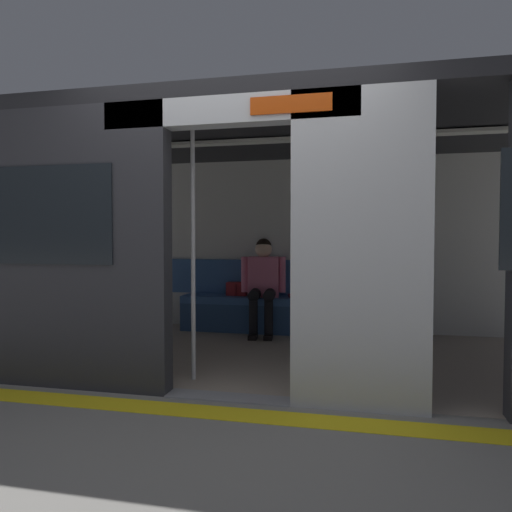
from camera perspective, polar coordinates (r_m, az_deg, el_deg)
The scene contains 9 objects.
ground_plane at distance 3.61m, azimuth -3.34°, elevation -16.78°, with size 60.00×60.00×0.00m, color gray.
platform_edge_strip at distance 3.34m, azimuth -4.83°, elevation -18.34°, with size 8.00×0.24×0.01m, color yellow.
train_car at distance 4.71m, azimuth 0.30°, elevation 6.58°, with size 6.40×2.95×2.30m.
bench_seat at distance 5.86m, azimuth 3.24°, elevation -6.03°, with size 2.57×0.44×0.44m.
person_seated at distance 5.81m, azimuth 0.86°, elevation -2.86°, with size 0.55×0.71×1.17m.
handbag at distance 6.03m, azimuth -2.29°, elevation -3.99°, with size 0.26×0.15×0.17m.
book at distance 5.90m, azimuth 4.72°, elevation -4.83°, with size 0.15×0.22×0.03m, color #B22D2D.
grab_pole_door at distance 3.90m, azimuth -7.62°, elevation 0.78°, with size 0.04×0.04×2.16m, color silver.
grab_pole_far at distance 3.83m, azimuth 4.57°, elevation 0.77°, with size 0.04×0.04×2.16m, color silver.
Camera 1 is at (-0.94, 3.29, 1.17)m, focal length 33.07 mm.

